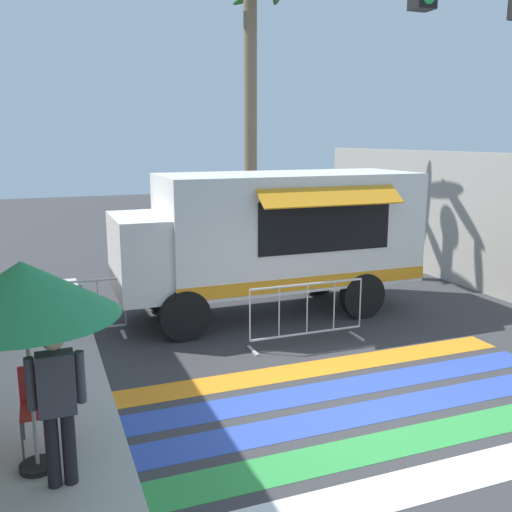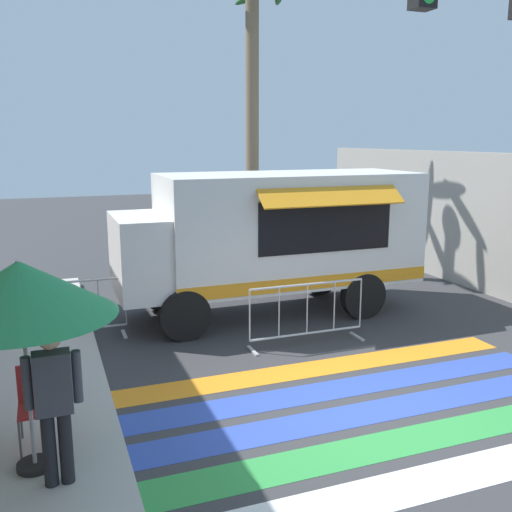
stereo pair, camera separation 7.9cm
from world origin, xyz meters
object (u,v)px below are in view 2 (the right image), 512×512
object	(u,v)px
folding_chair	(41,397)
barricade_front	(307,314)
barricade_side	(72,312)
palm_tree	(253,61)
patio_umbrella	(20,290)
vendor_person	(54,398)
food_truck	(267,234)

from	to	relation	value
folding_chair	barricade_front	world-z (taller)	barricade_front
barricade_side	palm_tree	xyz separation A→B (m)	(4.79, 3.99, 4.80)
patio_umbrella	palm_tree	distance (m)	10.35
patio_umbrella	folding_chair	bearing A→B (deg)	80.53
barricade_front	palm_tree	bearing A→B (deg)	78.99
folding_chair	barricade_front	distance (m)	4.71
barricade_side	palm_tree	bearing A→B (deg)	39.79
patio_umbrella	vendor_person	world-z (taller)	patio_umbrella
vendor_person	palm_tree	xyz separation A→B (m)	(5.16, 8.57, 4.26)
folding_chair	vendor_person	size ratio (longest dim) A/B	0.54
food_truck	barricade_front	bearing A→B (deg)	-90.60
vendor_person	patio_umbrella	bearing A→B (deg)	119.95
barricade_front	palm_tree	size ratio (longest dim) A/B	0.27
food_truck	palm_tree	size ratio (longest dim) A/B	0.78
food_truck	palm_tree	xyz separation A→B (m)	(1.06, 3.69, 3.70)
folding_chair	vendor_person	world-z (taller)	vendor_person
food_truck	patio_umbrella	distance (m)	6.26
palm_tree	food_truck	bearing A→B (deg)	-106.05
patio_umbrella	folding_chair	xyz separation A→B (m)	(0.09, 0.54, -1.35)
vendor_person	barricade_side	size ratio (longest dim) A/B	0.85
barricade_front	barricade_side	size ratio (longest dim) A/B	1.13
vendor_person	barricade_front	size ratio (longest dim) A/B	0.76
food_truck	barricade_side	xyz separation A→B (m)	(-3.73, -0.30, -1.10)
folding_chair	palm_tree	xyz separation A→B (m)	(5.29, 7.66, 4.64)
food_truck	palm_tree	world-z (taller)	palm_tree
folding_chair	vendor_person	distance (m)	0.99
palm_tree	barricade_front	bearing A→B (deg)	-101.01
barricade_side	palm_tree	size ratio (longest dim) A/B	0.24
palm_tree	barricade_side	bearing A→B (deg)	-140.21
food_truck	barricade_front	xyz separation A→B (m)	(-0.02, -1.87, -1.09)
food_truck	folding_chair	size ratio (longest dim) A/B	6.91
barricade_front	folding_chair	bearing A→B (deg)	-153.44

